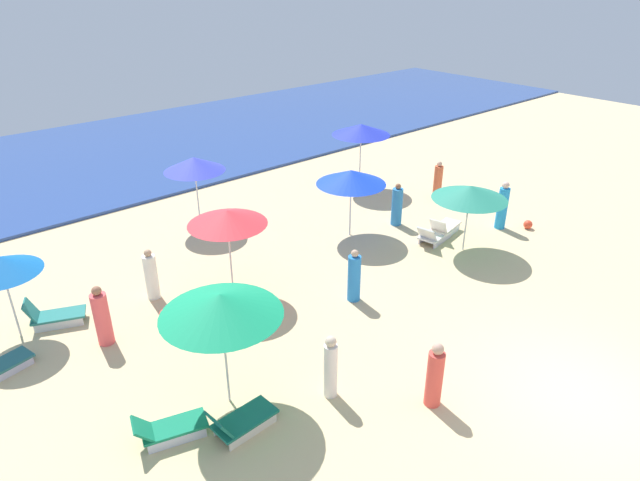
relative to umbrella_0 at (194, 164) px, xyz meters
The scene contains 25 objects.
ground_plane 13.38m from the umbrella_0, 82.12° to the right, with size 60.00×60.00×0.00m, color beige.
ocean 10.51m from the umbrella_0, 79.86° to the left, with size 60.00×13.68×0.12m, color #2C488D.
umbrella_0 is the anchor object (origin of this frame).
umbrella_1 9.23m from the umbrella_0, 52.58° to the right, with size 2.39×2.39×2.24m.
lounge_chair_1_0 8.52m from the umbrella_0, 49.92° to the right, with size 1.56×0.87×0.72m.
lounge_chair_1_1 8.89m from the umbrella_0, 45.80° to the right, with size 1.53×0.88×0.77m.
umbrella_2 5.40m from the umbrella_0, 48.63° to the right, with size 2.35×2.35×2.36m.
umbrella_3 9.25m from the umbrella_0, 116.18° to the right, with size 2.48×2.48×2.69m.
lounge_chair_3_0 10.31m from the umbrella_0, 123.30° to the right, with size 1.50×0.93×0.63m.
lounge_chair_3_1 10.41m from the umbrella_0, 115.48° to the right, with size 1.42×0.68×0.74m.
umbrella_4 7.39m from the umbrella_0, 157.36° to the right, with size 1.84×1.84×2.27m.
lounge_chair_4_0 8.84m from the umbrella_0, 151.36° to the right, with size 1.31×0.83×0.74m.
lounge_chair_4_1 6.96m from the umbrella_0, 154.01° to the right, with size 1.52×1.09×0.80m.
umbrella_5 4.90m from the umbrella_0, 109.18° to the right, with size 2.17×2.17×2.57m.
umbrella_6 7.11m from the umbrella_0, ahead, with size 2.37×2.37×2.71m.
beachgoer_0 10.00m from the umbrella_0, 103.59° to the right, with size 0.41×0.41×1.55m.
beachgoer_1 7.24m from the umbrella_0, 39.81° to the right, with size 0.43×0.43×1.56m.
beachgoer_2 5.08m from the umbrella_0, 135.50° to the right, with size 0.48×0.48×1.52m.
beachgoer_3 11.36m from the umbrella_0, 94.33° to the right, with size 0.40×0.40×1.56m.
beachgoer_4 7.14m from the umbrella_0, 139.21° to the right, with size 0.55×0.55×1.62m.
beachgoer_5 9.57m from the umbrella_0, 24.07° to the right, with size 0.35×0.35×1.51m.
beachgoer_6 7.36m from the umbrella_0, 84.00° to the right, with size 0.37×0.37×1.56m.
beachgoer_7 10.84m from the umbrella_0, 41.77° to the right, with size 0.51×0.51×1.74m.
beach_ball_0 6.29m from the umbrella_0, 128.78° to the right, with size 0.33×0.33×0.33m, color #DB3C33.
beach_ball_1 11.92m from the umbrella_0, 42.06° to the right, with size 0.31×0.31×0.31m, color #EC4328.
Camera 1 is at (-10.42, -3.45, 8.42)m, focal length 31.11 mm.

